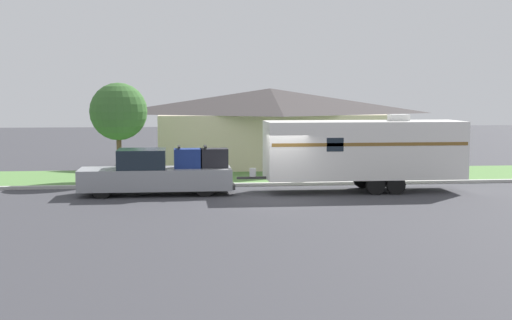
# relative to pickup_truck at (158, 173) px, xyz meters

# --- Properties ---
(ground_plane) EXTENTS (120.00, 120.00, 0.00)m
(ground_plane) POSITION_rel_pickup_truck_xyz_m (4.87, -1.50, -0.88)
(ground_plane) COLOR #38383D
(curb_strip) EXTENTS (80.00, 0.30, 0.14)m
(curb_strip) POSITION_rel_pickup_truck_xyz_m (4.87, 2.25, -0.81)
(curb_strip) COLOR #ADADA8
(curb_strip) RESTS_ON ground_plane
(lawn_strip) EXTENTS (80.00, 7.00, 0.03)m
(lawn_strip) POSITION_rel_pickup_truck_xyz_m (4.87, 5.90, -0.87)
(lawn_strip) COLOR #568442
(lawn_strip) RESTS_ON ground_plane
(house_across_street) EXTENTS (13.81, 7.83, 4.47)m
(house_across_street) POSITION_rel_pickup_truck_xyz_m (6.19, 11.47, 1.43)
(house_across_street) COLOR beige
(house_across_street) RESTS_ON ground_plane
(pickup_truck) EXTENTS (6.37, 1.99, 2.02)m
(pickup_truck) POSITION_rel_pickup_truck_xyz_m (0.00, 0.00, 0.00)
(pickup_truck) COLOR black
(pickup_truck) RESTS_ON ground_plane
(travel_trailer) EXTENTS (9.66, 2.42, 3.30)m
(travel_trailer) POSITION_rel_pickup_truck_xyz_m (8.75, -0.00, 0.91)
(travel_trailer) COLOR black
(travel_trailer) RESTS_ON ground_plane
(mailbox) EXTENTS (0.48, 0.20, 1.27)m
(mailbox) POSITION_rel_pickup_truck_xyz_m (7.19, 3.15, 0.09)
(mailbox) COLOR brown
(mailbox) RESTS_ON ground_plane
(tree_in_yard) EXTENTS (2.78, 2.78, 4.70)m
(tree_in_yard) POSITION_rel_pickup_truck_xyz_m (-1.99, 5.26, 2.42)
(tree_in_yard) COLOR brown
(tree_in_yard) RESTS_ON ground_plane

